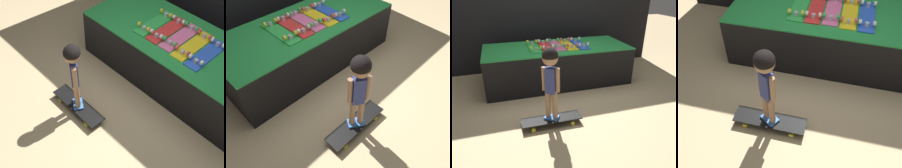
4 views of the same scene
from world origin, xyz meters
TOP-DOWN VIEW (x-y plane):
  - ground_plane at (0.00, 0.00)m, footprint 16.00×16.00m
  - display_rack at (0.00, 0.61)m, footprint 2.48×1.03m
  - skateboard_green_on_rack at (-0.40, 0.60)m, footprint 0.18×0.64m
  - skateboard_red_on_rack at (-0.20, 0.61)m, footprint 0.18×0.64m
  - skateboard_pink_on_rack at (-0.00, 0.62)m, footprint 0.18×0.64m
  - skateboard_yellow_on_rack at (0.20, 0.59)m, footprint 0.18×0.64m
  - skateboard_blue_on_rack at (0.40, 0.58)m, footprint 0.18×0.64m
  - skateboard_on_floor at (-0.43, -0.70)m, footprint 0.77×0.21m
  - child at (-0.43, -0.70)m, footprint 0.21×0.19m

SIDE VIEW (x-z plane):
  - ground_plane at x=0.00m, z-range 0.00..0.00m
  - skateboard_on_floor at x=-0.43m, z-range 0.03..0.12m
  - display_rack at x=0.00m, z-range 0.00..0.66m
  - skateboard_green_on_rack at x=-0.40m, z-range 0.63..0.72m
  - skateboard_red_on_rack at x=-0.20m, z-range 0.63..0.72m
  - skateboard_pink_on_rack at x=0.00m, z-range 0.63..0.72m
  - skateboard_yellow_on_rack at x=0.20m, z-range 0.63..0.72m
  - skateboard_blue_on_rack at x=0.40m, z-range 0.63..0.72m
  - child at x=-0.43m, z-range 0.28..1.20m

